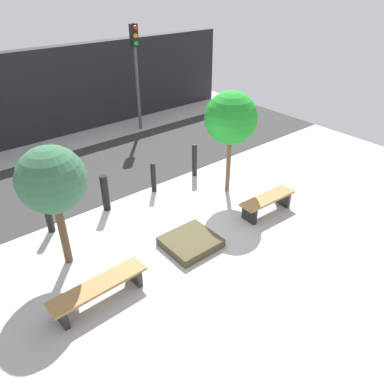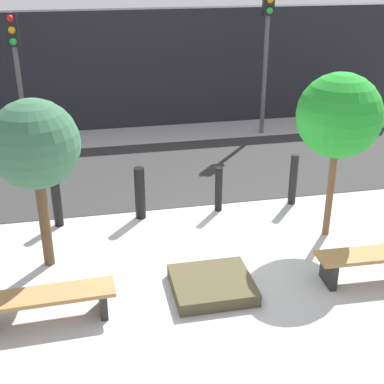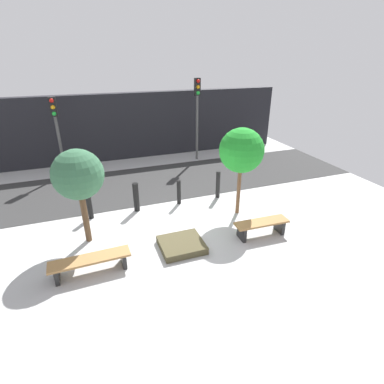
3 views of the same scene
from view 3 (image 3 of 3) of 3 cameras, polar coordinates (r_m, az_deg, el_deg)
ground_plane at (r=9.14m, az=-3.48°, el=-7.95°), size 18.00×18.00×0.00m
road_strip at (r=12.63m, az=-8.82°, el=1.61°), size 18.00×3.89×0.01m
building_facade at (r=15.66m, az=-12.13°, el=12.15°), size 16.20×0.50×3.22m
bench_left at (r=7.94m, az=-18.77°, el=-12.46°), size 1.95×0.52×0.43m
bench_right at (r=9.12m, az=13.07°, el=-6.24°), size 1.65×0.50×0.47m
planter_bed at (r=8.48m, az=-1.99°, el=-10.02°), size 1.19×1.10×0.20m
tree_behind_left_bench at (r=8.44m, az=-20.89°, el=2.98°), size 1.36×1.36×2.74m
tree_behind_right_bench at (r=9.52m, az=9.41°, el=7.74°), size 1.41×1.41×2.91m
bollard_far_left at (r=10.27m, az=-18.95°, el=-2.49°), size 0.17×0.17×0.91m
bollard_left at (r=10.34m, az=-10.60°, el=-0.97°), size 0.20×0.20×1.02m
bollard_center at (r=10.67m, az=-2.52°, el=-0.04°), size 0.14×0.14×0.90m
bollard_right at (r=11.15m, az=4.96°, el=1.43°), size 0.16×0.16×1.04m
traffic_light_west at (r=13.94m, az=-24.49°, el=11.95°), size 0.28×0.27×3.35m
traffic_light_mid_west at (r=14.80m, az=1.01°, el=16.20°), size 0.28×0.27×3.91m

